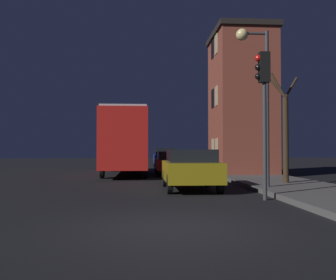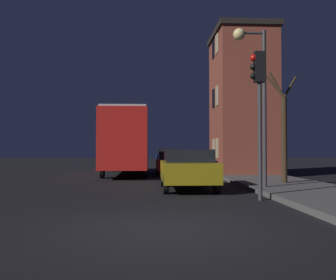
{
  "view_description": "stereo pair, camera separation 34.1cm",
  "coord_description": "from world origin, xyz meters",
  "px_view_note": "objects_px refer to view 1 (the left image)",
  "views": [
    {
      "loc": [
        -0.59,
        -7.11,
        1.47
      ],
      "look_at": [
        0.76,
        12.55,
        1.99
      ],
      "focal_mm": 40.0,
      "sensor_mm": 36.0,
      "label": 1
    },
    {
      "loc": [
        -0.25,
        -7.13,
        1.47
      ],
      "look_at": [
        0.76,
        12.55,
        1.99
      ],
      "focal_mm": 40.0,
      "sensor_mm": 36.0,
      "label": 2
    }
  ],
  "objects_px": {
    "car_near_lane": "(190,168)",
    "car_far_lane": "(164,157)",
    "bare_tree": "(285,129)",
    "car_mid_lane": "(171,162)",
    "traffic_light": "(263,94)",
    "streetlamp": "(256,76)",
    "bus": "(127,138)"
  },
  "relations": [
    {
      "from": "car_far_lane",
      "to": "streetlamp",
      "type": "bearing_deg",
      "value": -82.91
    },
    {
      "from": "streetlamp",
      "to": "car_near_lane",
      "type": "height_order",
      "value": "streetlamp"
    },
    {
      "from": "streetlamp",
      "to": "bare_tree",
      "type": "distance_m",
      "value": 2.98
    },
    {
      "from": "bare_tree",
      "to": "car_mid_lane",
      "type": "relative_size",
      "value": 1.0
    },
    {
      "from": "streetlamp",
      "to": "bus",
      "type": "bearing_deg",
      "value": 117.34
    },
    {
      "from": "car_mid_lane",
      "to": "bare_tree",
      "type": "bearing_deg",
      "value": -61.67
    },
    {
      "from": "car_far_lane",
      "to": "bare_tree",
      "type": "bearing_deg",
      "value": -76.56
    },
    {
      "from": "streetlamp",
      "to": "car_mid_lane",
      "type": "bearing_deg",
      "value": 104.6
    },
    {
      "from": "bare_tree",
      "to": "car_near_lane",
      "type": "bearing_deg",
      "value": -165.8
    },
    {
      "from": "car_far_lane",
      "to": "traffic_light",
      "type": "bearing_deg",
      "value": -85.13
    },
    {
      "from": "bus",
      "to": "car_mid_lane",
      "type": "relative_size",
      "value": 2.23
    },
    {
      "from": "car_near_lane",
      "to": "car_far_lane",
      "type": "bearing_deg",
      "value": 89.78
    },
    {
      "from": "bare_tree",
      "to": "car_far_lane",
      "type": "height_order",
      "value": "bare_tree"
    },
    {
      "from": "traffic_light",
      "to": "bare_tree",
      "type": "relative_size",
      "value": 0.98
    },
    {
      "from": "traffic_light",
      "to": "bus",
      "type": "height_order",
      "value": "traffic_light"
    },
    {
      "from": "bus",
      "to": "car_far_lane",
      "type": "distance_m",
      "value": 8.83
    },
    {
      "from": "bare_tree",
      "to": "bus",
      "type": "height_order",
      "value": "bare_tree"
    },
    {
      "from": "traffic_light",
      "to": "streetlamp",
      "type": "bearing_deg",
      "value": 77.49
    },
    {
      "from": "car_near_lane",
      "to": "car_far_lane",
      "type": "height_order",
      "value": "car_far_lane"
    },
    {
      "from": "traffic_light",
      "to": "car_far_lane",
      "type": "distance_m",
      "value": 20.45
    },
    {
      "from": "car_near_lane",
      "to": "car_far_lane",
      "type": "xyz_separation_m",
      "value": [
        0.07,
        17.32,
        0.05
      ]
    },
    {
      "from": "streetlamp",
      "to": "bus",
      "type": "xyz_separation_m",
      "value": [
        -5.01,
        9.69,
        -1.94
      ]
    },
    {
      "from": "traffic_light",
      "to": "bare_tree",
      "type": "xyz_separation_m",
      "value": [
        2.17,
        3.94,
        -0.83
      ]
    },
    {
      "from": "bare_tree",
      "to": "car_far_lane",
      "type": "relative_size",
      "value": 1.12
    },
    {
      "from": "car_mid_lane",
      "to": "car_far_lane",
      "type": "xyz_separation_m",
      "value": [
        0.15,
        8.79,
        0.09
      ]
    },
    {
      "from": "streetlamp",
      "to": "car_near_lane",
      "type": "relative_size",
      "value": 1.46
    },
    {
      "from": "car_near_lane",
      "to": "car_mid_lane",
      "type": "xyz_separation_m",
      "value": [
        -0.09,
        8.52,
        -0.05
      ]
    },
    {
      "from": "streetlamp",
      "to": "traffic_light",
      "type": "xyz_separation_m",
      "value": [
        -0.51,
        -2.29,
        -1.0
      ]
    },
    {
      "from": "car_near_lane",
      "to": "car_far_lane",
      "type": "relative_size",
      "value": 0.97
    },
    {
      "from": "bare_tree",
      "to": "car_far_lane",
      "type": "distance_m",
      "value": 16.84
    },
    {
      "from": "bus",
      "to": "car_far_lane",
      "type": "relative_size",
      "value": 2.49
    },
    {
      "from": "streetlamp",
      "to": "bus",
      "type": "height_order",
      "value": "streetlamp"
    }
  ]
}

